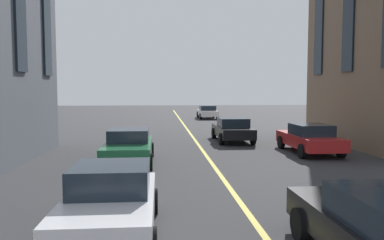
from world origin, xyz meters
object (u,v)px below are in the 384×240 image
object	(u,v)px
car_green_mid	(129,146)
car_white_parked_b	(110,200)
car_red_oncoming	(309,138)
car_black_near	(232,129)
car_white_parked_a	(207,112)

from	to	relation	value
car_green_mid	car_white_parked_b	bearing A→B (deg)	-178.19
car_red_oncoming	car_white_parked_b	xyz separation A→B (m)	(-9.55, 7.98, -0.00)
car_green_mid	car_black_near	distance (m)	8.26
car_white_parked_b	car_white_parked_a	distance (m)	33.09
car_black_near	car_white_parked_b	bearing A→B (deg)	159.66
car_white_parked_b	car_white_parked_a	bearing A→B (deg)	-10.54
car_white_parked_a	car_black_near	xyz separation A→B (m)	(-18.56, 0.87, 0.00)
car_red_oncoming	car_green_mid	world-z (taller)	same
car_red_oncoming	car_green_mid	bearing A→B (deg)	102.45
car_red_oncoming	car_white_parked_b	size ratio (longest dim) A/B	1.13
car_green_mid	car_white_parked_a	world-z (taller)	same
car_white_parked_b	car_red_oncoming	bearing A→B (deg)	-39.88
car_white_parked_a	car_green_mid	bearing A→B (deg)	165.75
car_red_oncoming	car_white_parked_a	world-z (taller)	same
car_red_oncoming	car_white_parked_a	xyz separation A→B (m)	(22.98, 1.93, 0.00)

